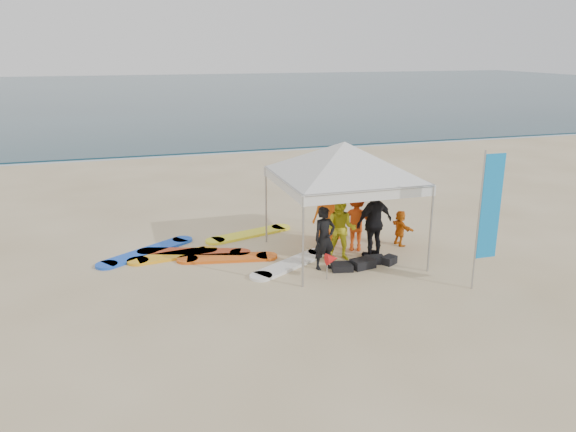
# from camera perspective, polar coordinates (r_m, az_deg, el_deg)

# --- Properties ---
(ground) EXTENTS (120.00, 120.00, 0.00)m
(ground) POSITION_cam_1_polar(r_m,az_deg,el_deg) (11.89, 4.34, -8.99)
(ground) COLOR beige
(ground) RESTS_ON ground
(ocean) EXTENTS (160.00, 84.00, 0.08)m
(ocean) POSITION_cam_1_polar(r_m,az_deg,el_deg) (70.24, -14.01, 12.15)
(ocean) COLOR #0C2633
(ocean) RESTS_ON ground
(shoreline_foam) EXTENTS (160.00, 1.20, 0.01)m
(shoreline_foam) POSITION_cam_1_polar(r_m,az_deg,el_deg) (28.89, -8.87, 6.33)
(shoreline_foam) COLOR silver
(shoreline_foam) RESTS_ON ground
(person_black_a) EXTENTS (0.62, 0.47, 1.55)m
(person_black_a) POSITION_cam_1_polar(r_m,az_deg,el_deg) (13.46, 3.72, -2.27)
(person_black_a) COLOR black
(person_black_a) RESTS_ON ground
(person_yellow) EXTENTS (0.98, 0.93, 1.60)m
(person_yellow) POSITION_cam_1_polar(r_m,az_deg,el_deg) (14.06, 5.40, -1.34)
(person_yellow) COLOR gold
(person_yellow) RESTS_ON ground
(person_orange_a) EXTENTS (1.20, 0.98, 1.62)m
(person_orange_a) POSITION_cam_1_polar(r_m,az_deg,el_deg) (14.76, 6.95, -0.47)
(person_orange_a) COLOR #EF4D15
(person_orange_a) RESTS_ON ground
(person_black_b) EXTENTS (1.16, 0.72, 1.85)m
(person_black_b) POSITION_cam_1_polar(r_m,az_deg,el_deg) (14.28, 8.75, -0.65)
(person_black_b) COLOR black
(person_black_b) RESTS_ON ground
(person_orange_b) EXTENTS (0.95, 0.69, 1.79)m
(person_orange_b) POSITION_cam_1_polar(r_m,az_deg,el_deg) (15.27, 4.17, 0.55)
(person_orange_b) COLOR orange
(person_orange_b) RESTS_ON ground
(person_seated) EXTENTS (0.38, 0.93, 0.97)m
(person_seated) POSITION_cam_1_polar(r_m,az_deg,el_deg) (15.41, 11.33, -1.20)
(person_seated) COLOR orange
(person_seated) RESTS_ON ground
(canopy_tent) EXTENTS (4.47, 4.47, 3.37)m
(canopy_tent) POSITION_cam_1_polar(r_m,az_deg,el_deg) (13.82, 5.78, 7.47)
(canopy_tent) COLOR #A5A5A8
(canopy_tent) RESTS_ON ground
(feather_flag) EXTENTS (0.53, 0.04, 3.12)m
(feather_flag) POSITION_cam_1_polar(r_m,az_deg,el_deg) (12.79, 19.73, 0.70)
(feather_flag) COLOR #A5A5A8
(feather_flag) RESTS_ON ground
(marker_pennant) EXTENTS (0.28, 0.28, 0.64)m
(marker_pennant) POSITION_cam_1_polar(r_m,az_deg,el_deg) (12.95, 4.50, -4.36)
(marker_pennant) COLOR #A5A5A8
(marker_pennant) RESTS_ON ground
(gear_pile) EXTENTS (1.78, 0.61, 0.22)m
(gear_pile) POSITION_cam_1_polar(r_m,az_deg,el_deg) (13.88, 7.73, -4.76)
(gear_pile) COLOR black
(gear_pile) RESTS_ON ground
(surfboard_spread) EXTENTS (5.56, 3.90, 0.07)m
(surfboard_spread) POSITION_cam_1_polar(r_m,az_deg,el_deg) (14.78, -7.67, -3.65)
(surfboard_spread) COLOR #FDAC1A
(surfboard_spread) RESTS_ON ground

